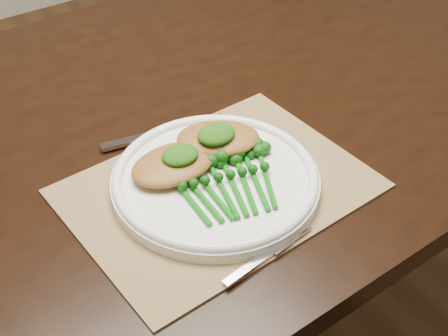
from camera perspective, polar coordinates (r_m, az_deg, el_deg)
floor at (r=1.67m, az=-1.03°, el=-14.09°), size 4.00×4.00×0.00m
dining_table at (r=1.31m, az=-2.58°, el=-7.91°), size 1.62×0.94×0.75m
placemat at (r=0.90m, az=-0.56°, el=-1.88°), size 0.43×0.32×0.00m
dinner_plate at (r=0.89m, az=-0.79°, el=-1.02°), size 0.30×0.30×0.03m
knife at (r=0.99m, az=-6.62°, el=3.02°), size 0.20×0.06×0.01m
fork at (r=0.81m, az=4.56°, el=-7.47°), size 0.15×0.03×0.00m
chicken_fillet_left at (r=0.89m, az=-4.66°, el=0.35°), size 0.13×0.09×0.03m
chicken_fillet_right at (r=0.92m, az=-0.55°, el=2.74°), size 0.15×0.14×0.02m
pesto_dollop_left at (r=0.88m, az=-4.05°, el=1.19°), size 0.05×0.05×0.02m
pesto_dollop_right at (r=0.91m, az=-0.71°, el=3.11°), size 0.06×0.05×0.02m
broccolini_bundle at (r=0.86m, az=0.42°, el=-1.86°), size 0.17×0.19×0.04m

